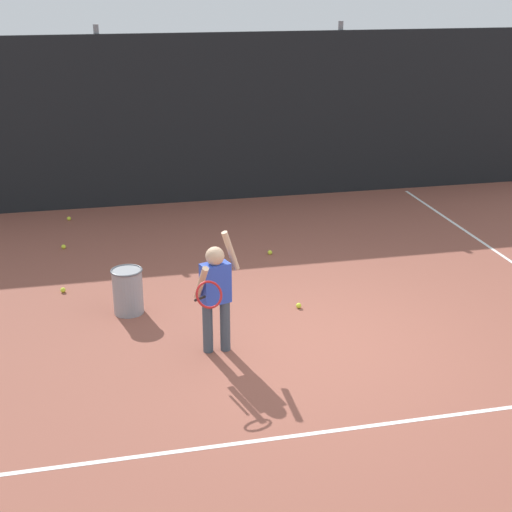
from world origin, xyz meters
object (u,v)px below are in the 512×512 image
Objects in this scene: ball_hopper at (128,291)px; tennis_ball_3 at (270,252)px; tennis_ball_4 at (64,247)px; tennis_ball_1 at (299,306)px; tennis_player at (215,290)px; tennis_ball_0 at (63,290)px; tennis_ball_2 at (69,219)px.

ball_hopper is 2.64m from tennis_ball_3.
ball_hopper is 8.52× the size of tennis_ball_4.
tennis_ball_1 is (2.04, -0.33, -0.26)m from ball_hopper.
tennis_player reaches higher than tennis_ball_3.
tennis_ball_0 is 1.00× the size of tennis_ball_1.
tennis_player is at bearing -64.77° from tennis_ball_4.
tennis_player reaches higher than tennis_ball_4.
tennis_player is at bearing -71.66° from tennis_ball_2.
ball_hopper reaches higher than tennis_ball_0.
ball_hopper reaches higher than tennis_ball_3.
tennis_ball_0 and tennis_ball_1 have the same top height.
tennis_player is 1.61m from tennis_ball_1.
tennis_ball_3 and tennis_ball_4 have the same top height.
tennis_ball_1 is (2.85, -1.11, 0.00)m from tennis_ball_0.
tennis_ball_4 is at bearing 136.22° from tennis_ball_1.
tennis_ball_0 is at bearing 112.99° from tennis_player.
tennis_ball_0 is (-0.80, 0.79, -0.26)m from ball_hopper.
tennis_ball_3 is at bearing 14.34° from tennis_ball_0.
tennis_ball_1 is at bearing 19.45° from tennis_player.
tennis_ball_0 and tennis_ball_4 have the same top height.
tennis_ball_1 is 1.00× the size of tennis_ball_3.
tennis_ball_0 and tennis_ball_2 have the same top height.
tennis_player is 2.40× the size of ball_hopper.
tennis_ball_3 is at bearing 87.45° from tennis_ball_1.
ball_hopper reaches higher than tennis_ball_2.
tennis_player is at bearing -114.62° from tennis_ball_3.
tennis_ball_1 is 3.99m from tennis_ball_4.
tennis_player is at bearing -53.81° from ball_hopper.
tennis_ball_4 is at bearing 98.00° from tennis_player.
ball_hopper is at bearing -44.44° from tennis_ball_0.
tennis_ball_3 is (2.13, 1.53, -0.26)m from ball_hopper.
tennis_ball_0 is 1.00× the size of tennis_ball_2.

